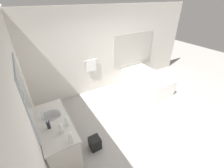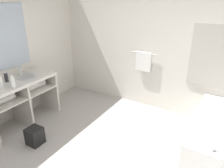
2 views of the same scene
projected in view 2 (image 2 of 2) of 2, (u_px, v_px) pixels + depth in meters
name	position (u px, v px, depth m)	size (l,w,h in m)	color
wall_back_with_blinds	(163.00, 45.00, 4.14)	(7.40, 0.13, 2.70)	silver
vanity_counter	(21.00, 92.00, 3.90)	(0.58, 1.36, 0.85)	silver
sink_faucet	(20.00, 71.00, 3.99)	(0.09, 0.04, 0.18)	silver
water_bottle_1	(12.00, 82.00, 3.48)	(0.07, 0.07, 0.21)	silver
water_bottle_3	(1.00, 83.00, 3.44)	(0.07, 0.07, 0.21)	silver
soap_dispenser	(6.00, 77.00, 3.71)	(0.06, 0.06, 0.18)	#28282D
waste_bin	(35.00, 136.00, 3.50)	(0.23, 0.23, 0.29)	black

